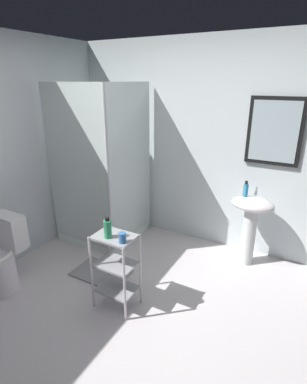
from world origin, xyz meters
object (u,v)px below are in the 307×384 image
(toilet, at_px, (0,261))
(body_wash_bottle_green, at_px, (108,229))
(shower_stall, at_px, (105,206))
(storage_cart, at_px, (116,265))
(pedestal_sink, at_px, (251,218))
(hand_soap_bottle, at_px, (246,190))
(bath_mat, at_px, (101,273))
(rinse_cup, at_px, (122,238))

(toilet, relative_size, body_wash_bottle_green, 3.96)
(shower_stall, bearing_deg, storage_cart, -48.45)
(toilet, bearing_deg, shower_stall, 77.77)
(pedestal_sink, bearing_deg, toilet, -141.29)
(toilet, height_order, hand_soap_bottle, hand_soap_bottle)
(toilet, relative_size, storage_cart, 1.03)
(body_wash_bottle_green, relative_size, bath_mat, 0.32)
(bath_mat, bearing_deg, storage_cart, -34.41)
(body_wash_bottle_green, distance_m, rinse_cup, 0.16)
(storage_cart, bearing_deg, body_wash_bottle_green, -123.14)
(pedestal_sink, height_order, rinse_cup, rinse_cup)
(toilet, relative_size, rinse_cup, 8.46)
(pedestal_sink, distance_m, body_wash_bottle_green, 1.67)
(shower_stall, distance_m, rinse_cup, 1.49)
(hand_soap_bottle, xyz_separation_m, rinse_cup, (-0.68, -1.40, -0.10))
(body_wash_bottle_green, distance_m, bath_mat, 0.98)
(pedestal_sink, bearing_deg, storage_cart, -124.78)
(storage_cart, relative_size, body_wash_bottle_green, 3.85)
(rinse_cup, relative_size, bath_mat, 0.15)
(rinse_cup, bearing_deg, body_wash_bottle_green, 176.43)
(body_wash_bottle_green, bearing_deg, shower_stall, 129.20)
(bath_mat, bearing_deg, toilet, -137.57)
(toilet, distance_m, storage_cart, 1.23)
(shower_stall, height_order, storage_cart, shower_stall)
(pedestal_sink, bearing_deg, body_wash_bottle_green, -124.73)
(hand_soap_bottle, xyz_separation_m, body_wash_bottle_green, (-0.84, -1.39, -0.06))
(pedestal_sink, xyz_separation_m, storage_cart, (-0.91, -1.31, -0.14))
(storage_cart, xyz_separation_m, bath_mat, (-0.45, 0.31, -0.43))
(body_wash_bottle_green, bearing_deg, hand_soap_bottle, 58.79)
(hand_soap_bottle, distance_m, rinse_cup, 1.56)
(pedestal_sink, height_order, storage_cart, pedestal_sink)
(shower_stall, bearing_deg, bath_mat, -57.73)
(shower_stall, height_order, rinse_cup, shower_stall)
(body_wash_bottle_green, bearing_deg, bath_mat, 139.58)
(toilet, xyz_separation_m, storage_cart, (1.17, 0.36, 0.12))
(pedestal_sink, height_order, bath_mat, pedestal_sink)
(toilet, distance_m, hand_soap_bottle, 2.67)
(rinse_cup, bearing_deg, toilet, -166.91)
(pedestal_sink, bearing_deg, shower_stall, -170.00)
(storage_cart, bearing_deg, bath_mat, 145.59)
(toilet, height_order, bath_mat, toilet)
(toilet, height_order, storage_cart, toilet)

